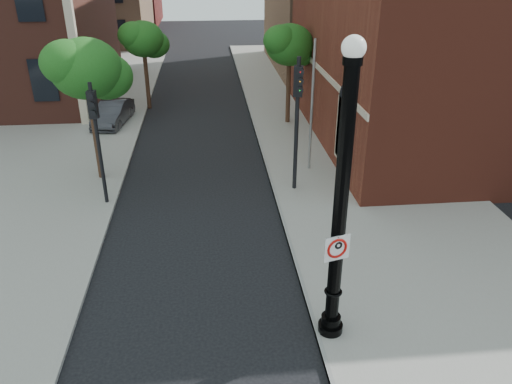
{
  "coord_description": "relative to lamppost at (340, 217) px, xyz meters",
  "views": [
    {
      "loc": [
        -0.41,
        -9.71,
        8.67
      ],
      "look_at": [
        0.76,
        2.0,
        2.89
      ],
      "focal_mm": 35.0,
      "sensor_mm": 36.0,
      "label": 1
    }
  ],
  "objects": [
    {
      "name": "ground",
      "position": [
        -2.38,
        0.33,
        -3.33
      ],
      "size": [
        120.0,
        120.0,
        0.0
      ],
      "primitive_type": "plane",
      "color": "black",
      "rests_on": "ground"
    },
    {
      "name": "street_tree_c",
      "position": [
        1.56,
        16.54,
        0.82
      ],
      "size": [
        2.92,
        2.64,
        5.26
      ],
      "color": "#342115",
      "rests_on": "ground"
    },
    {
      "name": "parked_car",
      "position": [
        -7.89,
        17.27,
        -2.69
      ],
      "size": [
        1.9,
        4.06,
        1.29
      ],
      "primitive_type": "imported",
      "rotation": [
        0.0,
        0.0,
        -0.14
      ],
      "color": "#2C2C31",
      "rests_on": "ground"
    },
    {
      "name": "traffic_signal_left",
      "position": [
        -6.7,
        7.68,
        -0.22
      ],
      "size": [
        0.3,
        0.38,
        4.62
      ],
      "rotation": [
        0.0,
        0.0,
        -0.06
      ],
      "color": "black",
      "rests_on": "ground"
    },
    {
      "name": "no_parking_sign",
      "position": [
        -0.04,
        -0.18,
        -0.68
      ],
      "size": [
        0.61,
        0.19,
        0.63
      ],
      "rotation": [
        0.0,
        0.0,
        0.26
      ],
      "color": "white",
      "rests_on": "ground"
    },
    {
      "name": "lamppost",
      "position": [
        0.0,
        0.0,
        0.0
      ],
      "size": [
        0.61,
        0.61,
        7.22
      ],
      "color": "black",
      "rests_on": "ground"
    },
    {
      "name": "curb_edge",
      "position": [
        -0.33,
        10.33,
        -3.26
      ],
      "size": [
        0.1,
        60.0,
        0.14
      ],
      "primitive_type": "cube",
      "color": "gray",
      "rests_on": "ground"
    },
    {
      "name": "utility_pole",
      "position": [
        1.45,
        10.09,
        -0.57
      ],
      "size": [
        0.11,
        0.11,
        5.53
      ],
      "primitive_type": "cylinder",
      "color": "#999999",
      "rests_on": "ground"
    },
    {
      "name": "street_tree_b",
      "position": [
        -6.23,
        20.31,
        0.63
      ],
      "size": [
        2.79,
        2.52,
        5.03
      ],
      "color": "#342115",
      "rests_on": "ground"
    },
    {
      "name": "traffic_signal_right",
      "position": [
        0.49,
        8.18,
        0.19
      ],
      "size": [
        0.39,
        0.45,
        5.23
      ],
      "rotation": [
        0.0,
        0.0,
        -0.23
      ],
      "color": "black",
      "rests_on": "ground"
    },
    {
      "name": "sidewalk_right",
      "position": [
        3.62,
        10.33,
        -3.27
      ],
      "size": [
        8.0,
        60.0,
        0.12
      ],
      "primitive_type": "cube",
      "color": "gray",
      "rests_on": "ground"
    },
    {
      "name": "street_tree_a",
      "position": [
        -7.25,
        10.08,
        1.19
      ],
      "size": [
        3.18,
        2.87,
        5.73
      ],
      "color": "#342115",
      "rests_on": "ground"
    },
    {
      "name": "sidewalk_left",
      "position": [
        -11.38,
        18.33,
        -3.27
      ],
      "size": [
        10.0,
        50.0,
        0.12
      ],
      "primitive_type": "cube",
      "color": "gray",
      "rests_on": "ground"
    }
  ]
}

